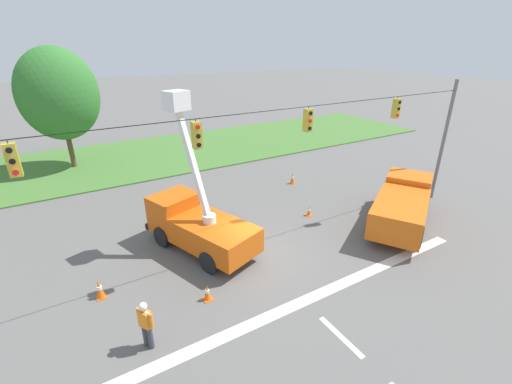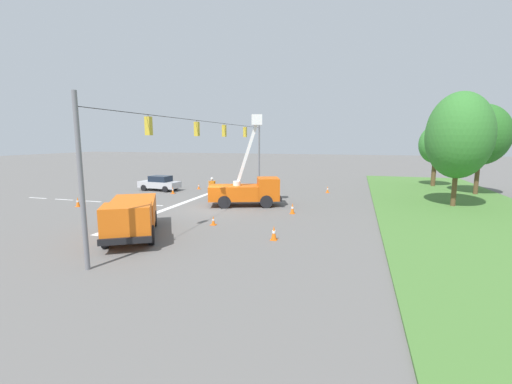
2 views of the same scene
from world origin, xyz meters
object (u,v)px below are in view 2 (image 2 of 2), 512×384
Objects in this scene: utility_truck_bucket_lift at (247,189)px; road_worker at (212,185)px; traffic_cone_near_bucket at (274,233)px; traffic_cone_lane_edge_a at (199,186)px; tree_centre at (459,136)px; traffic_cone_far_left at (292,208)px; traffic_cone_lane_edge_b at (212,197)px; traffic_cone_far_right at (213,221)px; utility_truck_support_near at (132,215)px; traffic_cone_mid_left at (78,202)px; sedan_silver at (160,183)px; traffic_cone_foreground_left at (328,190)px; traffic_cone_mid_right at (173,190)px; tree_far_west at (436,144)px; traffic_cone_foreground_right at (248,192)px; tree_west at (481,135)px.

road_worker is at bearing -127.86° from utility_truck_bucket_lift.
traffic_cone_near_bucket reaches higher than traffic_cone_lane_edge_a.
traffic_cone_far_left is (6.01, -11.79, -5.22)m from tree_centre.
traffic_cone_near_bucket is 12.64m from traffic_cone_lane_edge_b.
tree_centre is at bearing 123.77° from traffic_cone_far_right.
traffic_cone_far_left reaches higher than traffic_cone_lane_edge_b.
utility_truck_bucket_lift is 3.93m from traffic_cone_lane_edge_b.
utility_truck_support_near is 11.21m from traffic_cone_mid_left.
traffic_cone_far_right is at bearing -41.83° from traffic_cone_far_left.
traffic_cone_foreground_left is (-3.43, 17.05, -0.46)m from sedan_silver.
traffic_cone_lane_edge_a is at bearing 121.52° from sedan_silver.
sedan_silver is 7.40× the size of traffic_cone_lane_edge_a.
tree_centre is 13.48× the size of traffic_cone_mid_right.
utility_truck_support_near is (26.83, -20.24, -3.57)m from tree_far_west.
road_worker is (1.67, 6.68, 0.21)m from sedan_silver.
road_worker is at bearing 133.76° from traffic_cone_mid_left.
traffic_cone_far_left reaches higher than traffic_cone_lane_edge_a.
road_worker is (0.40, -20.54, -4.61)m from tree_centre.
tree_far_west is 22.23m from traffic_cone_foreground_right.
tree_far_west is 25.39m from road_worker.
traffic_cone_far_right is (23.27, -16.91, -4.49)m from tree_far_west.
traffic_cone_far_right is at bearing 23.96° from road_worker.
traffic_cone_foreground_left is 0.84× the size of traffic_cone_near_bucket.
traffic_cone_mid_right is at bearing -75.35° from tree_west.
traffic_cone_mid_right is 0.85× the size of traffic_cone_far_left.
traffic_cone_near_bucket is at bearing 1.94° from traffic_cone_far_left.
utility_truck_bucket_lift reaches higher than tree_far_west.
traffic_cone_far_left is (-8.22, 7.50, -0.81)m from utility_truck_support_near.
traffic_cone_mid_left is at bearing -9.06° from sedan_silver.
traffic_cone_lane_edge_b is at bearing -81.51° from tree_centre.
tree_far_west reaches higher than sedan_silver.
tree_west is 10.97× the size of traffic_cone_far_left.
utility_truck_bucket_lift is 10.91m from traffic_cone_lane_edge_a.
road_worker is at bearing -88.89° from tree_centre.
utility_truck_bucket_lift is 9.37× the size of traffic_cone_mid_left.
road_worker reaches higher than traffic_cone_lane_edge_b.
utility_truck_bucket_lift is 4.09× the size of road_worker.
tree_centre is 27.67m from sedan_silver.
utility_truck_bucket_lift is at bearing -115.93° from traffic_cone_far_left.
traffic_cone_foreground_right is 14.50m from traffic_cone_mid_left.
tree_west is 15.07m from traffic_cone_foreground_left.
tree_far_west is at bearing 123.45° from traffic_cone_foreground_right.
traffic_cone_foreground_left reaches higher than traffic_cone_mid_right.
traffic_cone_mid_left is (12.96, -18.57, 0.06)m from traffic_cone_foreground_left.
traffic_cone_lane_edge_b is at bearing -107.40° from utility_truck_bucket_lift.
traffic_cone_foreground_left reaches higher than traffic_cone_far_right.
traffic_cone_foreground_right is 8.55m from traffic_cone_far_left.
traffic_cone_foreground_left is at bearing 154.26° from utility_truck_support_near.
sedan_silver is at bearing -92.67° from tree_centre.
traffic_cone_foreground_left is 1.15× the size of traffic_cone_far_right.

